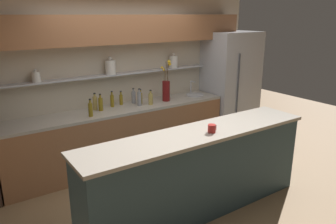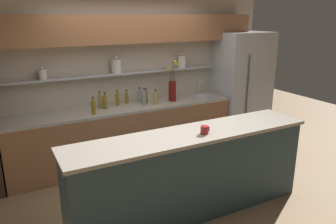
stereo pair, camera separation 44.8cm
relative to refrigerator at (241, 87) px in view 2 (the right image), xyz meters
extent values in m
plane|color=olive|center=(-2.13, -1.20, -1.00)|extent=(12.00, 12.00, 0.00)
cube|color=beige|center=(-2.13, 0.40, 0.30)|extent=(5.20, 0.10, 2.60)
cube|color=#B7B7BC|center=(-2.28, 0.26, 0.41)|extent=(3.47, 0.18, 0.02)
cylinder|color=silver|center=(-3.41, 0.25, 0.49)|extent=(0.11, 0.11, 0.14)
sphere|color=silver|center=(-3.41, 0.25, 0.58)|extent=(0.04, 0.04, 0.04)
cylinder|color=silver|center=(-2.32, 0.25, 0.53)|extent=(0.16, 0.16, 0.22)
sphere|color=silver|center=(-2.32, 0.25, 0.66)|extent=(0.05, 0.05, 0.05)
cylinder|color=silver|center=(-1.14, 0.25, 0.52)|extent=(0.14, 0.14, 0.20)
sphere|color=silver|center=(-1.14, 0.25, 0.64)|extent=(0.05, 0.05, 0.05)
cube|color=#99603D|center=(-2.13, 0.18, 1.09)|extent=(4.42, 0.34, 0.42)
cube|color=#99603D|center=(-2.28, 0.04, -0.56)|extent=(3.57, 0.62, 0.88)
cube|color=#ADA393|center=(-2.28, 0.04, -0.10)|extent=(3.57, 0.62, 0.04)
cube|color=#334C56|center=(-2.13, -1.67, -0.51)|extent=(2.89, 0.55, 0.98)
cube|color=#ADA393|center=(-2.13, -1.67, 0.00)|extent=(2.95, 0.61, 0.04)
cube|color=#B7B7BC|center=(0.00, 0.00, 0.00)|extent=(0.95, 0.70, 2.00)
cylinder|color=#4C4C51|center=(-0.17, -0.37, 0.10)|extent=(0.02, 0.02, 1.10)
cylinder|color=maroon|center=(-1.45, 0.02, 0.08)|extent=(0.12, 0.12, 0.33)
cylinder|color=#4C3319|center=(-1.44, 0.00, 0.41)|extent=(0.06, 0.02, 0.32)
sphere|color=yellow|center=(-1.43, -0.04, 0.58)|extent=(0.05, 0.05, 0.05)
cylinder|color=#4C3319|center=(-1.42, 0.02, 0.39)|extent=(0.01, 0.03, 0.28)
sphere|color=yellow|center=(-1.38, 0.02, 0.53)|extent=(0.05, 0.05, 0.05)
cylinder|color=#4C3319|center=(-1.45, 0.03, 0.34)|extent=(0.03, 0.01, 0.18)
sphere|color=yellow|center=(-1.46, 0.07, 0.43)|extent=(0.04, 0.04, 0.04)
cylinder|color=#4C3319|center=(-1.47, 0.04, 0.36)|extent=(0.03, 0.02, 0.22)
sphere|color=yellow|center=(-1.49, 0.08, 0.47)|extent=(0.04, 0.04, 0.04)
cylinder|color=#B7B7BC|center=(-0.82, 0.04, -0.07)|extent=(0.31, 0.31, 0.02)
cylinder|color=#B7B7BC|center=(-0.82, 0.16, 0.05)|extent=(0.02, 0.02, 0.22)
cylinder|color=#B7B7BC|center=(-0.82, 0.10, 0.16)|extent=(0.02, 0.12, 0.02)
cylinder|color=tan|center=(-2.63, 0.17, 0.02)|extent=(0.07, 0.07, 0.20)
cylinder|color=tan|center=(-2.63, 0.17, 0.14)|extent=(0.03, 0.03, 0.04)
cylinder|color=black|center=(-2.63, 0.17, 0.17)|extent=(0.03, 0.03, 0.01)
cylinder|color=olive|center=(-2.58, 0.08, 0.01)|extent=(0.07, 0.07, 0.19)
cylinder|color=olive|center=(-2.58, 0.08, 0.13)|extent=(0.03, 0.03, 0.05)
cylinder|color=black|center=(-2.58, 0.08, 0.17)|extent=(0.03, 0.03, 0.01)
cylinder|color=olive|center=(-2.81, -0.12, 0.01)|extent=(0.06, 0.06, 0.19)
cylinder|color=olive|center=(-2.81, -0.12, 0.13)|extent=(0.03, 0.03, 0.05)
cylinder|color=black|center=(-2.81, -0.12, 0.17)|extent=(0.03, 0.03, 0.01)
cylinder|color=olive|center=(-1.89, 0.09, 0.01)|extent=(0.06, 0.06, 0.18)
cylinder|color=olive|center=(-1.89, 0.09, 0.12)|extent=(0.03, 0.03, 0.05)
cylinder|color=black|center=(-1.89, 0.09, 0.15)|extent=(0.03, 0.03, 0.01)
cylinder|color=olive|center=(-2.17, 0.22, 0.00)|extent=(0.05, 0.05, 0.16)
cylinder|color=olive|center=(-2.17, 0.22, 0.10)|extent=(0.03, 0.03, 0.05)
cylinder|color=black|center=(-2.17, 0.22, 0.13)|extent=(0.03, 0.03, 0.01)
cylinder|color=gray|center=(-1.97, 0.19, 0.01)|extent=(0.07, 0.07, 0.19)
cylinder|color=gray|center=(-1.97, 0.19, 0.13)|extent=(0.03, 0.03, 0.04)
cylinder|color=black|center=(-1.97, 0.19, 0.16)|extent=(0.03, 0.03, 0.01)
cylinder|color=gray|center=(-1.97, -0.01, 0.03)|extent=(0.06, 0.06, 0.22)
cylinder|color=gray|center=(-1.97, -0.01, 0.16)|extent=(0.03, 0.03, 0.04)
cylinder|color=black|center=(-1.97, -0.01, 0.19)|extent=(0.03, 0.03, 0.01)
cylinder|color=olive|center=(-2.35, 0.18, 0.01)|extent=(0.06, 0.06, 0.18)
cylinder|color=olive|center=(-2.35, 0.18, 0.13)|extent=(0.03, 0.03, 0.05)
cylinder|color=black|center=(-2.35, 0.18, 0.16)|extent=(0.03, 0.03, 0.01)
cylinder|color=tan|center=(-1.79, -0.04, 0.01)|extent=(0.07, 0.07, 0.18)
cylinder|color=tan|center=(-1.79, -0.04, 0.12)|extent=(0.03, 0.03, 0.04)
cylinder|color=black|center=(-1.79, -0.04, 0.15)|extent=(0.03, 0.03, 0.01)
cylinder|color=maroon|center=(-2.02, -1.76, 0.06)|extent=(0.09, 0.09, 0.09)
cube|color=maroon|center=(-1.96, -1.76, 0.06)|extent=(0.02, 0.01, 0.06)
camera|label=1|loc=(-4.38, -4.38, 1.30)|focal=35.00mm
camera|label=2|loc=(-3.99, -4.61, 1.30)|focal=35.00mm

